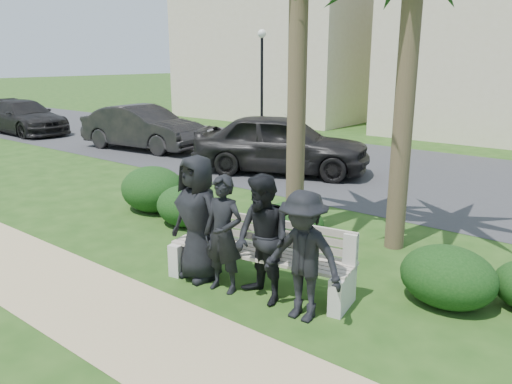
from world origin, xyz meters
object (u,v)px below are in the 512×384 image
Objects in this scene: man_a at (198,218)px; man_c at (263,240)px; street_lamp at (262,63)px; car_b at (143,128)px; car_c at (24,117)px; car_a at (281,143)px; man_b at (223,234)px; man_d at (303,256)px; park_bench at (259,259)px.

man_c is at bearing 7.13° from man_a.
street_lamp reaches higher than car_b.
man_a is 0.38× the size of car_c.
street_lamp is 8.28m from car_a.
car_a is 13.03m from car_c.
car_a is at bearing 111.82° from man_b.
street_lamp reaches higher than man_d.
man_d reaches higher than car_b.
street_lamp is at bearing -13.57° from car_b.
car_b is (-9.14, 6.38, -0.15)m from man_a.
man_b is (0.56, -0.07, -0.10)m from man_a.
man_b is 0.34× the size of car_c.
car_a is (-3.16, 6.40, -0.09)m from man_a.
man_c reaches higher than car_b.
park_bench is 0.60× the size of car_b.
man_d is (0.95, -0.36, 0.40)m from park_bench.
man_d reaches higher than car_c.
car_b is (-0.62, -5.96, -2.18)m from street_lamp.
man_c is at bearing -168.55° from car_a.
street_lamp reaches higher than man_c.
street_lamp is 6.38m from car_b.
man_c is (0.28, -0.29, 0.44)m from park_bench.
park_bench is 0.57× the size of car_c.
car_a is (-4.33, 6.38, -0.03)m from man_c.
street_lamp reaches higher than park_bench.
car_a reaches higher than man_d.
car_b is at bearing -84.07° from car_c.
street_lamp is 0.88× the size of car_a.
man_d is at bearing 4.74° from man_a.
man_a is at bearing -109.10° from car_c.
street_lamp is 2.62× the size of man_d.
man_d is 18.90m from car_c.
park_bench is 7.32m from car_a.
man_c is (1.17, 0.02, -0.06)m from man_a.
man_a is 1.12× the size of man_d.
park_bench is 1.51× the size of man_a.
park_bench is at bearing 41.99° from man_b.
car_c is at bearing -138.97° from street_lamp.
man_d is (1.27, 0.02, 0.00)m from man_b.
car_b is at bearing 151.33° from man_a.
car_c is (-16.73, 5.75, -0.12)m from man_b.
car_b is at bearing -95.93° from street_lamp.
man_a is 1.17m from man_c.
park_bench is (9.40, -12.03, -2.52)m from street_lamp.
man_c is 12.11m from car_b.
car_a reaches higher than park_bench.
man_b is at bearing 178.41° from man_d.
man_a is 0.40× the size of car_b.
man_a reaches higher than car_a.
car_a is 1.01× the size of car_c.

